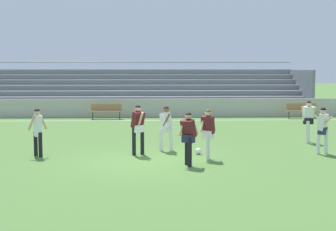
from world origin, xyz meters
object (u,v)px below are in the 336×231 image
object	(u,v)px
player_white_wide_left	(323,127)
soccer_ball	(198,151)
player_dark_pressing_high	(188,134)
bench_centre_sideline	(106,110)
player_white_deep_cover	(166,124)
player_white_wide_right	(38,128)
bleacher_stand	(131,90)
player_white_trailing_run	(308,118)
player_dark_overlapping	(138,125)
bench_far_right	(302,109)
player_dark_challenging	(208,130)

from	to	relation	value
player_white_wide_left	soccer_ball	size ratio (longest dim) A/B	7.33
player_white_wide_left	player_dark_pressing_high	world-z (taller)	player_dark_pressing_high
bench_centre_sideline	player_white_deep_cover	world-z (taller)	player_white_deep_cover
player_white_wide_left	player_white_wide_right	world-z (taller)	player_white_wide_right
bleacher_stand	player_white_deep_cover	size ratio (longest dim) A/B	14.60
player_white_wide_left	player_white_trailing_run	size ratio (longest dim) A/B	0.96
player_white_wide_right	player_dark_overlapping	size ratio (longest dim) A/B	0.95
player_white_wide_right	soccer_ball	size ratio (longest dim) A/B	7.34
bleacher_stand	player_dark_overlapping	world-z (taller)	bleacher_stand
bench_far_right	player_white_trailing_run	bearing A→B (deg)	-106.34
player_dark_overlapping	player_dark_pressing_high	bearing A→B (deg)	-50.70
bench_centre_sideline	player_dark_overlapping	xyz separation A→B (m)	(2.12, -11.68, 0.48)
player_white_wide_left	bleacher_stand	bearing A→B (deg)	113.56
bench_centre_sideline	player_white_trailing_run	xyz separation A→B (m)	(8.79, -9.25, 0.45)
bench_far_right	player_dark_pressing_high	xyz separation A→B (m)	(-7.82, -13.58, 0.43)
bench_centre_sideline	player_white_trailing_run	bearing A→B (deg)	-46.45
player_dark_overlapping	player_dark_challenging	bearing A→B (deg)	-22.12
player_white_deep_cover	player_dark_overlapping	bearing A→B (deg)	-141.23
bench_centre_sideline	player_dark_pressing_high	world-z (taller)	player_dark_pressing_high
player_white_wide_left	player_white_wide_right	xyz separation A→B (m)	(-9.67, -0.10, 0.00)
bench_far_right	player_white_wide_left	bearing A→B (deg)	-104.54
bench_far_right	player_white_deep_cover	size ratio (longest dim) A/B	1.12
bleacher_stand	soccer_ball	bearing A→B (deg)	-79.87
player_white_wide_left	player_dark_overlapping	xyz separation A→B (m)	(-6.33, 0.07, 0.07)
player_dark_challenging	player_white_deep_cover	bearing A→B (deg)	126.99
player_white_wide_right	soccer_ball	distance (m)	5.48
player_white_trailing_run	bleacher_stand	bearing A→B (deg)	118.28
player_white_deep_cover	soccer_ball	distance (m)	1.56
player_dark_pressing_high	soccer_ball	xyz separation A→B (m)	(0.51, 1.94, -0.86)
player_dark_challenging	player_white_wide_right	size ratio (longest dim) A/B	1.01
bench_centre_sideline	player_dark_challenging	xyz separation A→B (m)	(4.39, -12.60, 0.42)
soccer_ball	bench_far_right	bearing A→B (deg)	57.86
player_white_deep_cover	player_white_trailing_run	bearing A→B (deg)	16.12
player_white_trailing_run	player_white_deep_cover	bearing A→B (deg)	-163.88
player_white_wide_right	bench_centre_sideline	bearing A→B (deg)	84.11
player_white_trailing_run	soccer_ball	distance (m)	5.27
player_white_wide_right	player_white_trailing_run	world-z (taller)	player_white_trailing_run
player_dark_challenging	bench_centre_sideline	bearing A→B (deg)	109.20
player_white_wide_left	player_white_trailing_run	distance (m)	2.53
player_white_wide_right	player_dark_pressing_high	size ratio (longest dim) A/B	0.99
player_white_deep_cover	player_white_wide_left	size ratio (longest dim) A/B	1.00
bench_centre_sideline	player_white_trailing_run	distance (m)	12.76
bleacher_stand	player_white_deep_cover	world-z (taller)	bleacher_stand
bench_far_right	soccer_ball	bearing A→B (deg)	-122.14
bleacher_stand	player_white_wide_left	size ratio (longest dim) A/B	14.57
bench_centre_sideline	bench_far_right	distance (m)	11.50
bench_far_right	player_white_wide_right	xyz separation A→B (m)	(-12.72, -11.85, 0.41)
player_dark_challenging	player_dark_overlapping	distance (m)	2.45
player_dark_challenging	player_white_wide_left	xyz separation A→B (m)	(4.06, 0.85, -0.01)
player_white_wide_left	player_white_trailing_run	xyz separation A→B (m)	(0.34, 2.50, 0.04)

